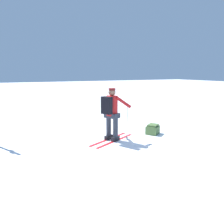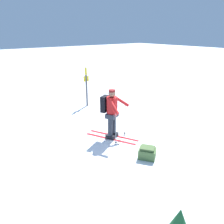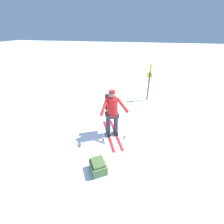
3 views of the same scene
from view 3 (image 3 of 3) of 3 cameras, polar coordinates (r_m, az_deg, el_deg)
name	(u,v)px [view 3 (image 3 of 3)]	position (r m, az deg, el deg)	size (l,w,h in m)	color
ground_plane	(127,146)	(4.78, 5.90, -12.72)	(80.00, 80.00, 0.00)	white
skier	(112,111)	(4.72, -0.07, 0.50)	(1.72, 1.11, 1.60)	red
dropped_backpack	(98,166)	(4.02, -5.33, -19.90)	(0.58, 0.56, 0.33)	#4C6B38
trail_marker	(149,80)	(7.53, 13.99, 11.81)	(0.09, 0.24, 1.74)	#4C4C51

